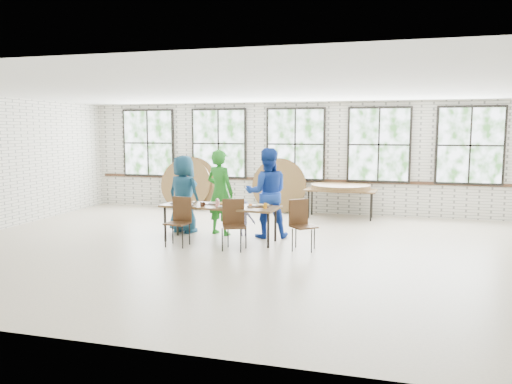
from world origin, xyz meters
TOP-DOWN VIEW (x-y plane):
  - room at (0.00, 4.44)m, footprint 12.00×12.00m
  - dining_table at (-0.78, 0.48)m, footprint 2.46×1.01m
  - chair_near_left at (-1.43, -0.04)m, footprint 0.47×0.45m
  - chair_near_right at (-0.31, -0.05)m, footprint 0.54×0.54m
  - chair_spare at (0.92, 0.26)m, footprint 0.58×0.58m
  - adult_teal at (-1.85, 1.13)m, footprint 0.96×0.76m
  - adult_green at (-1.01, 1.13)m, footprint 0.78×0.64m
  - toddler at (-0.48, 1.13)m, footprint 0.55×0.39m
  - adult_blue at (0.04, 1.13)m, footprint 1.09×0.96m
  - storage_table at (1.30, 3.88)m, footprint 1.83×0.83m
  - tabletop_clutter at (-0.69, 0.45)m, footprint 2.08×0.66m
  - round_tops_stacked at (1.30, 3.88)m, footprint 1.50×1.50m
  - round_tops_leaning at (-2.16, 4.21)m, footprint 4.21×0.42m

SIDE VIEW (x-z plane):
  - toddler at x=-0.48m, z-range 0.00..0.77m
  - chair_near_left at x=-1.43m, z-range 0.08..1.03m
  - chair_near_right at x=-0.31m, z-range 0.08..1.03m
  - chair_spare at x=0.92m, z-range 0.08..1.03m
  - storage_table at x=1.30m, z-range 0.32..1.06m
  - dining_table at x=-0.78m, z-range 0.32..1.06m
  - round_tops_leaning at x=-2.16m, z-range -0.01..1.48m
  - tabletop_clutter at x=-0.69m, z-range 0.71..0.82m
  - round_tops_stacked at x=1.30m, z-range 0.74..0.87m
  - adult_teal at x=-1.85m, z-range 0.00..1.71m
  - adult_green at x=-1.01m, z-range 0.00..1.84m
  - adult_blue at x=0.04m, z-range 0.00..1.89m
  - room at x=0.00m, z-range -4.17..7.83m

